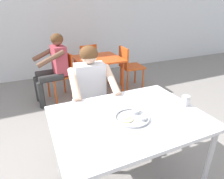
% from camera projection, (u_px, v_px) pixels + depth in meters
% --- Properties ---
extents(back_wall, '(12.00, 0.12, 3.40)m').
position_uv_depth(back_wall, '(50.00, 0.00, 4.12)').
color(back_wall, white).
rests_on(back_wall, ground).
extents(table_foreground, '(1.25, 0.92, 0.76)m').
position_uv_depth(table_foreground, '(128.00, 123.00, 1.63)').
color(table_foreground, silver).
rests_on(table_foreground, ground).
extents(thali_tray, '(0.29, 0.29, 0.03)m').
position_uv_depth(thali_tray, '(132.00, 117.00, 1.56)').
color(thali_tray, '#B7BABF').
rests_on(thali_tray, table_foreground).
extents(drinking_cup, '(0.07, 0.07, 0.10)m').
position_uv_depth(drinking_cup, '(186.00, 100.00, 1.76)').
color(drinking_cup, silver).
rests_on(drinking_cup, table_foreground).
extents(chair_foreground, '(0.43, 0.44, 0.86)m').
position_uv_depth(chair_foreground, '(89.00, 98.00, 2.46)').
color(chair_foreground, silver).
rests_on(chair_foreground, ground).
extents(diner_foreground, '(0.53, 0.58, 1.20)m').
position_uv_depth(diner_foreground, '(92.00, 90.00, 2.18)').
color(diner_foreground, '#353535').
rests_on(diner_foreground, ground).
extents(table_background_red, '(0.84, 0.79, 0.70)m').
position_uv_depth(table_background_red, '(98.00, 62.00, 3.59)').
color(table_background_red, '#E04C19').
rests_on(table_background_red, ground).
extents(chair_red_left, '(0.48, 0.50, 0.83)m').
position_uv_depth(chair_red_left, '(62.00, 72.00, 3.46)').
color(chair_red_left, '#CB4C19').
rests_on(chair_red_left, ground).
extents(chair_red_right, '(0.45, 0.44, 0.85)m').
position_uv_depth(chair_red_right, '(129.00, 64.00, 3.86)').
color(chair_red_right, '#CB4E1A').
rests_on(chair_red_right, ground).
extents(chair_red_far, '(0.44, 0.47, 0.84)m').
position_uv_depth(chair_red_far, '(87.00, 61.00, 4.17)').
color(chair_red_far, '#D44E17').
rests_on(chair_red_far, ground).
extents(patron_background, '(0.58, 0.53, 1.18)m').
position_uv_depth(patron_background, '(54.00, 62.00, 3.25)').
color(patron_background, '#313131').
rests_on(patron_background, ground).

